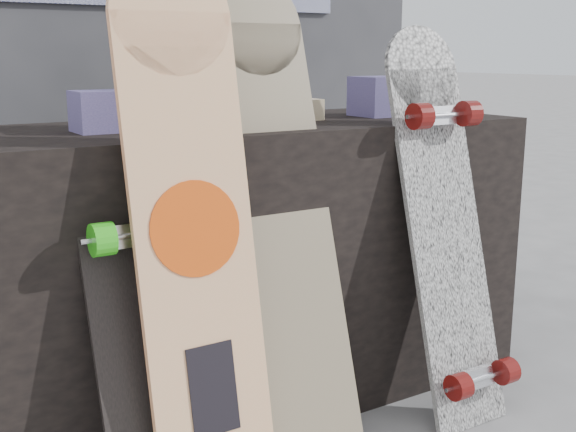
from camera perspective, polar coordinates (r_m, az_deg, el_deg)
vendor_table at (r=2.09m, az=-3.25°, el=-3.61°), size 1.60×0.60×0.80m
booth at (r=2.79m, az=-12.18°, el=14.76°), size 2.40×0.22×2.20m
merch_box_purple at (r=1.84m, az=-13.81°, el=8.07°), size 0.18×0.12×0.10m
merch_box_small at (r=2.26m, az=7.17°, el=9.37°), size 0.14×0.14×0.12m
merch_box_flat at (r=2.08m, az=-0.40°, el=8.36°), size 0.22×0.10×0.06m
longboard_geisha at (r=1.55m, az=-7.51°, el=-0.33°), size 0.27×0.25×1.21m
longboard_celtic at (r=1.77m, az=-0.58°, el=1.14°), size 0.27×0.37×1.19m
longboard_cascadia at (r=2.00m, az=12.37°, el=-0.20°), size 0.24×0.36×1.07m
skateboard_dark at (r=1.58m, az=-11.92°, el=-9.40°), size 0.18×0.30×0.79m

